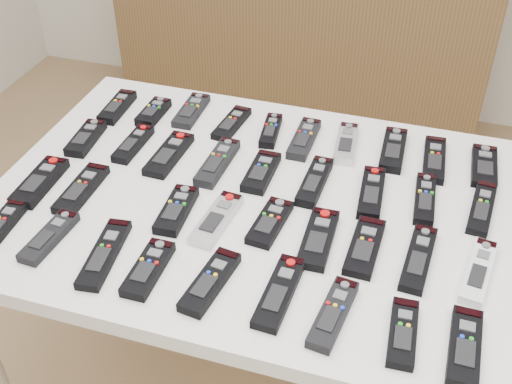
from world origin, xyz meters
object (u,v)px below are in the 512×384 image
(remote_2, at_px, (191,111))
(remote_36, at_px, (465,347))
(remote_9, at_px, (484,166))
(remote_22, at_px, (217,219))
(remote_5, at_px, (304,139))
(remote_19, at_px, (40,182))
(remote_14, at_px, (261,172))
(remote_20, at_px, (81,189))
(remote_7, at_px, (393,150))
(remote_13, at_px, (218,162))
(remote_25, at_px, (365,247))
(remote_24, at_px, (318,238))
(remote_15, at_px, (315,182))
(remote_17, at_px, (425,199))
(remote_0, at_px, (117,107))
(sideboard, at_px, (299,36))
(remote_23, at_px, (270,222))
(remote_28, at_px, (1,225))
(remote_34, at_px, (333,314))
(remote_31, at_px, (148,269))
(remote_26, at_px, (418,258))
(remote_11, at_px, (133,144))
(remote_30, at_px, (104,254))
(remote_32, at_px, (210,282))
(remote_4, at_px, (271,131))
(remote_3, at_px, (232,123))
(remote_18, at_px, (482,208))
(remote_29, at_px, (49,237))
(remote_1, at_px, (153,112))
(remote_6, at_px, (346,144))
(table, at_px, (256,217))
(remote_33, at_px, (279,292))
(remote_8, at_px, (434,160))
(remote_12, at_px, (169,154))
(remote_16, at_px, (372,193))

(remote_2, xyz_separation_m, remote_36, (0.78, -0.62, 0.00))
(remote_9, xyz_separation_m, remote_22, (-0.57, -0.39, 0.00))
(remote_5, distance_m, remote_19, 0.67)
(remote_14, xyz_separation_m, remote_20, (-0.39, -0.19, -0.00))
(remote_7, height_order, remote_13, same)
(remote_25, bearing_deg, remote_24, -175.84)
(remote_15, distance_m, remote_19, 0.66)
(remote_17, relative_size, remote_19, 0.98)
(remote_0, xyz_separation_m, remote_24, (0.67, -0.37, -0.00))
(sideboard, xyz_separation_m, remote_7, (0.58, -1.36, 0.36))
(remote_23, height_order, remote_28, remote_28)
(remote_7, bearing_deg, remote_34, -95.24)
(remote_15, relative_size, remote_36, 1.05)
(remote_36, bearing_deg, remote_19, 169.33)
(remote_5, bearing_deg, remote_34, -70.39)
(remote_31, distance_m, remote_36, 0.63)
(remote_13, relative_size, remote_14, 1.22)
(remote_26, bearing_deg, remote_14, 158.26)
(sideboard, xyz_separation_m, remote_11, (-0.07, -1.53, 0.36))
(remote_0, distance_m, remote_5, 0.55)
(remote_15, distance_m, remote_22, 0.27)
(remote_7, xyz_separation_m, remote_30, (-0.53, -0.57, -0.00))
(remote_7, xyz_separation_m, remote_14, (-0.30, -0.19, -0.00))
(remote_11, xyz_separation_m, remote_32, (0.37, -0.41, 0.00))
(remote_0, height_order, remote_22, remote_0)
(remote_4, bearing_deg, remote_22, -98.63)
(remote_13, xyz_separation_m, remote_32, (0.13, -0.39, -0.00))
(remote_9, relative_size, remote_11, 1.03)
(remote_7, bearing_deg, remote_31, -127.77)
(remote_15, bearing_deg, remote_31, -121.66)
(remote_26, xyz_separation_m, remote_31, (-0.53, -0.20, 0.00))
(remote_5, xyz_separation_m, remote_32, (-0.05, -0.56, 0.00))
(remote_2, height_order, remote_26, same)
(sideboard, distance_m, remote_3, 1.41)
(remote_18, xyz_separation_m, remote_29, (-0.89, -0.38, 0.00))
(remote_4, distance_m, remote_26, 0.58)
(remote_0, bearing_deg, remote_13, -27.26)
(remote_1, relative_size, remote_6, 0.77)
(remote_11, height_order, remote_17, same)
(table, height_order, remote_31, remote_31)
(remote_14, relative_size, remote_33, 0.81)
(remote_8, xyz_separation_m, remote_32, (-0.39, -0.57, 0.00))
(remote_25, relative_size, remote_31, 1.11)
(remote_17, xyz_separation_m, remote_32, (-0.38, -0.40, 0.00))
(remote_17, distance_m, remote_32, 0.55)
(remote_13, bearing_deg, remote_8, 20.67)
(remote_12, height_order, remote_33, same)
(remote_29, distance_m, remote_31, 0.25)
(remote_7, bearing_deg, remote_3, 177.96)
(remote_13, distance_m, remote_16, 0.39)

